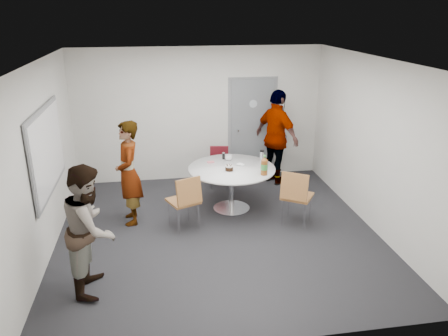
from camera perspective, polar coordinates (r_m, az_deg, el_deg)
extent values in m
plane|color=black|center=(7.07, -0.79, -8.44)|extent=(5.00, 5.00, 0.00)
plane|color=silver|center=(6.24, -0.91, 13.85)|extent=(5.00, 5.00, 0.00)
plane|color=silver|center=(8.92, -3.24, 6.96)|extent=(5.00, 0.00, 5.00)
plane|color=silver|center=(6.66, -22.63, 0.76)|extent=(0.00, 5.00, 5.00)
plane|color=silver|center=(7.31, 18.94, 2.88)|extent=(0.00, 5.00, 5.00)
plane|color=silver|center=(4.27, 4.17, -8.41)|extent=(5.00, 0.00, 5.00)
cube|color=slate|center=(9.15, 3.71, 5.19)|extent=(0.90, 0.05, 2.05)
cube|color=gray|center=(9.18, 3.68, 5.23)|extent=(1.02, 0.04, 2.12)
cylinder|color=#B2BFC6|center=(9.00, 3.83, 8.36)|extent=(0.16, 0.01, 0.16)
cylinder|color=silver|center=(9.03, 1.81, 4.98)|extent=(0.04, 0.14, 0.04)
cube|color=gray|center=(6.81, -22.11, 2.13)|extent=(0.03, 1.90, 1.25)
cube|color=white|center=(6.81, -21.94, 2.14)|extent=(0.01, 1.78, 1.13)
cylinder|color=white|center=(7.56, 1.02, -0.06)|extent=(1.51, 1.51, 0.03)
cylinder|color=silver|center=(7.70, 1.00, -2.73)|extent=(0.09, 0.09, 0.74)
cylinder|color=silver|center=(7.86, 0.98, -5.26)|extent=(0.65, 0.65, 0.02)
cylinder|color=white|center=(7.40, 0.68, -0.37)|extent=(0.18, 0.18, 0.01)
cylinder|color=black|center=(7.38, 0.68, -0.08)|extent=(0.13, 0.13, 0.07)
cylinder|color=silver|center=(7.37, 0.68, 0.26)|extent=(0.14, 0.14, 0.02)
cylinder|color=brown|center=(7.22, 5.27, 0.07)|extent=(0.11, 0.11, 0.26)
cylinder|color=#36893A|center=(7.22, 5.28, 0.15)|extent=(0.12, 0.12, 0.10)
cone|color=brown|center=(7.17, 5.31, 1.24)|extent=(0.11, 0.11, 0.05)
cylinder|color=#4BA64A|center=(7.16, 5.32, 1.54)|extent=(0.04, 0.04, 0.03)
imported|color=white|center=(7.90, 0.60, 1.36)|extent=(0.18, 0.18, 0.10)
cylinder|color=black|center=(7.97, -0.06, 1.58)|extent=(0.05, 0.05, 0.11)
cylinder|color=silver|center=(7.85, 4.96, 1.48)|extent=(0.07, 0.07, 0.19)
cylinder|color=black|center=(7.82, 4.99, 2.23)|extent=(0.07, 0.07, 0.03)
cube|color=#E3717E|center=(7.80, -1.75, 0.79)|extent=(0.13, 0.07, 0.02)
ellipsoid|color=white|center=(7.66, 2.15, 0.46)|extent=(0.20, 0.20, 0.03)
cube|color=brown|center=(7.06, -5.35, -4.31)|extent=(0.58, 0.58, 0.04)
cube|color=brown|center=(6.79, -4.60, -3.07)|extent=(0.42, 0.25, 0.42)
cylinder|color=silver|center=(7.37, -4.70, -5.19)|extent=(0.02, 0.02, 0.47)
cylinder|color=silver|center=(7.23, -7.21, -5.82)|extent=(0.02, 0.02, 0.47)
cylinder|color=silver|center=(7.09, -3.33, -6.24)|extent=(0.02, 0.02, 0.47)
cylinder|color=silver|center=(6.94, -5.92, -6.93)|extent=(0.02, 0.02, 0.47)
cube|color=brown|center=(7.26, 9.54, -3.65)|extent=(0.63, 0.63, 0.04)
cube|color=brown|center=(6.97, 9.18, -2.43)|extent=(0.42, 0.32, 0.44)
cylinder|color=silver|center=(7.49, 11.18, -5.05)|extent=(0.02, 0.02, 0.49)
cylinder|color=silver|center=(7.57, 8.45, -4.60)|extent=(0.02, 0.02, 0.49)
cylinder|color=silver|center=(7.16, 10.46, -6.22)|extent=(0.02, 0.02, 0.49)
cylinder|color=silver|center=(7.24, 7.62, -5.73)|extent=(0.02, 0.02, 0.49)
cube|color=maroon|center=(8.65, -0.64, 0.07)|extent=(0.44, 0.44, 0.03)
cube|color=maroon|center=(8.76, -0.63, 1.78)|extent=(0.37, 0.14, 0.37)
cylinder|color=silver|center=(8.58, -1.68, -1.58)|extent=(0.02, 0.02, 0.41)
cylinder|color=silver|center=(8.58, 0.40, -1.58)|extent=(0.02, 0.02, 0.41)
cylinder|color=silver|center=(8.87, -1.63, -0.83)|extent=(0.02, 0.02, 0.41)
cylinder|color=silver|center=(8.87, 0.38, -0.83)|extent=(0.02, 0.02, 0.41)
imported|color=#A5C6EA|center=(7.25, -12.34, -0.67)|extent=(0.48, 0.67, 1.73)
imported|color=white|center=(5.67, -17.07, -7.57)|extent=(0.68, 0.84, 1.67)
imported|color=black|center=(8.78, 6.90, 3.97)|extent=(0.94, 1.21, 1.91)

